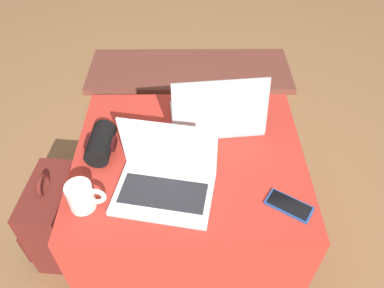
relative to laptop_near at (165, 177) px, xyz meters
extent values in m
plane|color=olive|center=(0.08, 0.15, -0.53)|extent=(14.00, 14.00, 0.00)
cube|color=maroon|center=(0.08, 0.15, -0.50)|extent=(0.85, 0.73, 0.05)
cube|color=#B22D23|center=(0.08, 0.15, -0.27)|extent=(0.89, 0.76, 0.43)
cube|color=silver|center=(-0.01, -0.04, -0.04)|extent=(0.37, 0.29, 0.02)
cube|color=#232328|center=(-0.01, -0.04, -0.03)|extent=(0.31, 0.18, 0.00)
cube|color=silver|center=(0.01, 0.07, 0.08)|extent=(0.34, 0.09, 0.24)
cube|color=white|center=(0.01, 0.06, 0.08)|extent=(0.30, 0.08, 0.21)
cube|color=#B7B7BC|center=(0.19, 0.36, -0.04)|extent=(0.39, 0.28, 0.02)
cube|color=#B2B2B7|center=(0.19, 0.37, -0.03)|extent=(0.34, 0.16, 0.00)
cube|color=#B7B7BC|center=(0.20, 0.27, 0.08)|extent=(0.37, 0.09, 0.24)
cube|color=white|center=(0.20, 0.27, 0.08)|extent=(0.33, 0.07, 0.21)
cube|color=#1E4C9E|center=(0.42, -0.09, -0.05)|extent=(0.17, 0.15, 0.01)
cube|color=black|center=(0.42, -0.09, -0.04)|extent=(0.15, 0.13, 0.00)
cube|color=#5B1E19|center=(-0.47, 0.06, -0.33)|extent=(0.19, 0.33, 0.39)
cube|color=#4E1A15|center=(-0.57, 0.07, -0.41)|extent=(0.08, 0.25, 0.18)
torus|color=#5B1E19|center=(-0.47, 0.06, -0.11)|extent=(0.02, 0.09, 0.09)
cylinder|color=black|center=(-0.25, 0.17, -0.01)|extent=(0.10, 0.17, 0.09)
cube|color=#350D0D|center=(-0.25, 0.17, -0.01)|extent=(0.12, 0.07, 0.03)
cylinder|color=white|center=(-0.28, -0.08, 0.00)|extent=(0.09, 0.09, 0.10)
torus|color=white|center=(-0.23, -0.08, 0.00)|extent=(0.07, 0.02, 0.07)
cube|color=brown|center=(0.08, 1.39, -0.51)|extent=(1.40, 0.50, 0.04)
camera|label=1|loc=(0.09, -0.83, 1.00)|focal=35.00mm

